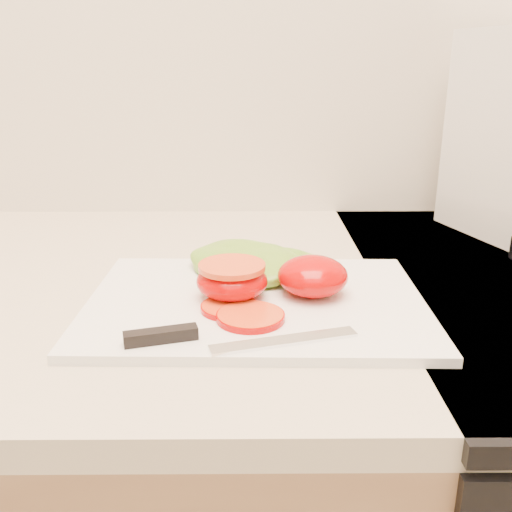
{
  "coord_description": "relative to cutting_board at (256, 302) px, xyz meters",
  "views": [
    {
      "loc": [
        0.02,
        1.01,
        1.18
      ],
      "look_at": [
        0.02,
        1.59,
        0.99
      ],
      "focal_mm": 40.0,
      "sensor_mm": 36.0,
      "label": 1
    }
  ],
  "objects": [
    {
      "name": "tomato_half_cut",
      "position": [
        -0.03,
        0.0,
        0.03
      ],
      "size": [
        0.08,
        0.08,
        0.04
      ],
      "color": "#B20100",
      "rests_on": "cutting_board"
    },
    {
      "name": "cutting_board",
      "position": [
        0.0,
        0.0,
        0.0
      ],
      "size": [
        0.37,
        0.27,
        0.01
      ],
      "primitive_type": "cube",
      "rotation": [
        0.0,
        0.0,
        -0.02
      ],
      "color": "white",
      "rests_on": "counter"
    },
    {
      "name": "tomato_half_dome",
      "position": [
        0.06,
        0.01,
        0.03
      ],
      "size": [
        0.08,
        0.08,
        0.04
      ],
      "primitive_type": "ellipsoid",
      "color": "#B20100",
      "rests_on": "cutting_board"
    },
    {
      "name": "tomato_slice_1",
      "position": [
        -0.03,
        -0.03,
        0.01
      ],
      "size": [
        0.06,
        0.06,
        0.01
      ],
      "primitive_type": "cylinder",
      "color": "#FE5322",
      "rests_on": "cutting_board"
    },
    {
      "name": "lettuce_leaf_1",
      "position": [
        0.03,
        0.08,
        0.02
      ],
      "size": [
        0.12,
        0.1,
        0.02
      ],
      "primitive_type": "ellipsoid",
      "rotation": [
        0.0,
        0.0,
        0.32
      ],
      "color": "#7BB730",
      "rests_on": "cutting_board"
    },
    {
      "name": "knife",
      "position": [
        -0.04,
        -0.1,
        0.01
      ],
      "size": [
        0.22,
        0.06,
        0.01
      ],
      "rotation": [
        0.0,
        0.0,
        0.28
      ],
      "color": "silver",
      "rests_on": "cutting_board"
    },
    {
      "name": "lettuce_leaf_0",
      "position": [
        -0.01,
        0.08,
        0.02
      ],
      "size": [
        0.18,
        0.17,
        0.03
      ],
      "primitive_type": "ellipsoid",
      "rotation": [
        0.0,
        0.0,
        -0.57
      ],
      "color": "#7BB730",
      "rests_on": "cutting_board"
    },
    {
      "name": "tomato_slice_0",
      "position": [
        -0.01,
        -0.05,
        0.01
      ],
      "size": [
        0.07,
        0.07,
        0.01
      ],
      "primitive_type": "cylinder",
      "color": "#FE5322",
      "rests_on": "cutting_board"
    }
  ]
}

